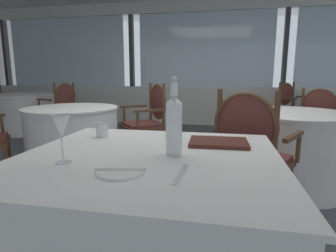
{
  "coord_description": "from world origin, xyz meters",
  "views": [
    {
      "loc": [
        0.42,
        -2.65,
        1.1
      ],
      "look_at": [
        0.18,
        -1.44,
        0.87
      ],
      "focal_mm": 29.3,
      "sensor_mm": 36.0,
      "label": 1
    }
  ],
  "objects_px": {
    "dining_chair_3_0": "(316,120)",
    "dining_chair_3_1": "(251,149)",
    "wine_glass": "(61,128)",
    "dining_chair_0_0": "(149,116)",
    "side_plate": "(120,171)",
    "menu_book": "(218,142)",
    "dining_chair_2_0": "(61,106)",
    "water_bottle": "(174,123)",
    "dining_chair_1_0": "(291,104)",
    "water_tumbler": "(102,129)"
  },
  "relations": [
    {
      "from": "dining_chair_3_0",
      "to": "dining_chair_3_1",
      "type": "bearing_deg",
      "value": -0.0
    },
    {
      "from": "wine_glass",
      "to": "dining_chair_0_0",
      "type": "bearing_deg",
      "value": 96.93
    },
    {
      "from": "side_plate",
      "to": "menu_book",
      "type": "bearing_deg",
      "value": 55.33
    },
    {
      "from": "dining_chair_2_0",
      "to": "dining_chair_3_1",
      "type": "distance_m",
      "value": 3.86
    },
    {
      "from": "side_plate",
      "to": "dining_chair_3_0",
      "type": "bearing_deg",
      "value": 61.58
    },
    {
      "from": "water_bottle",
      "to": "dining_chair_3_1",
      "type": "height_order",
      "value": "water_bottle"
    },
    {
      "from": "wine_glass",
      "to": "dining_chair_1_0",
      "type": "bearing_deg",
      "value": 67.55
    },
    {
      "from": "dining_chair_0_0",
      "to": "dining_chair_3_1",
      "type": "bearing_deg",
      "value": 90.42
    },
    {
      "from": "wine_glass",
      "to": "dining_chair_0_0",
      "type": "height_order",
      "value": "dining_chair_0_0"
    },
    {
      "from": "side_plate",
      "to": "dining_chair_0_0",
      "type": "height_order",
      "value": "dining_chair_0_0"
    },
    {
      "from": "wine_glass",
      "to": "dining_chair_3_1",
      "type": "bearing_deg",
      "value": 50.44
    },
    {
      "from": "side_plate",
      "to": "water_bottle",
      "type": "xyz_separation_m",
      "value": [
        0.15,
        0.28,
        0.14
      ]
    },
    {
      "from": "dining_chair_0_0",
      "to": "wine_glass",
      "type": "bearing_deg",
      "value": 58.54
    },
    {
      "from": "water_bottle",
      "to": "water_tumbler",
      "type": "relative_size",
      "value": 4.12
    },
    {
      "from": "side_plate",
      "to": "dining_chair_2_0",
      "type": "relative_size",
      "value": 0.18
    },
    {
      "from": "water_tumbler",
      "to": "water_bottle",
      "type": "bearing_deg",
      "value": -29.73
    },
    {
      "from": "dining_chair_3_0",
      "to": "dining_chair_3_1",
      "type": "relative_size",
      "value": 0.94
    },
    {
      "from": "side_plate",
      "to": "menu_book",
      "type": "height_order",
      "value": "menu_book"
    },
    {
      "from": "side_plate",
      "to": "wine_glass",
      "type": "height_order",
      "value": "wine_glass"
    },
    {
      "from": "dining_chair_1_0",
      "to": "dining_chair_2_0",
      "type": "bearing_deg",
      "value": -114.88
    },
    {
      "from": "wine_glass",
      "to": "menu_book",
      "type": "bearing_deg",
      "value": 35.55
    },
    {
      "from": "wine_glass",
      "to": "water_tumbler",
      "type": "distance_m",
      "value": 0.5
    },
    {
      "from": "dining_chair_1_0",
      "to": "dining_chair_3_0",
      "type": "distance_m",
      "value": 1.85
    },
    {
      "from": "side_plate",
      "to": "dining_chair_3_0",
      "type": "relative_size",
      "value": 0.19
    },
    {
      "from": "menu_book",
      "to": "dining_chair_0_0",
      "type": "xyz_separation_m",
      "value": [
        -0.9,
        1.97,
        -0.17
      ]
    },
    {
      "from": "dining_chair_1_0",
      "to": "dining_chair_3_0",
      "type": "height_order",
      "value": "dining_chair_1_0"
    },
    {
      "from": "dining_chair_3_0",
      "to": "dining_chair_2_0",
      "type": "bearing_deg",
      "value": -71.03
    },
    {
      "from": "dining_chair_0_0",
      "to": "dining_chair_1_0",
      "type": "height_order",
      "value": "dining_chair_0_0"
    },
    {
      "from": "water_tumbler",
      "to": "dining_chair_2_0",
      "type": "bearing_deg",
      "value": 126.04
    },
    {
      "from": "wine_glass",
      "to": "dining_chair_0_0",
      "type": "xyz_separation_m",
      "value": [
        -0.29,
        2.4,
        -0.31
      ]
    },
    {
      "from": "dining_chair_0_0",
      "to": "side_plate",
      "type": "bearing_deg",
      "value": 64.39
    },
    {
      "from": "water_tumbler",
      "to": "dining_chair_1_0",
      "type": "bearing_deg",
      "value": 64.55
    },
    {
      "from": "menu_book",
      "to": "dining_chair_3_1",
      "type": "xyz_separation_m",
      "value": [
        0.22,
        0.57,
        -0.17
      ]
    },
    {
      "from": "dining_chair_3_0",
      "to": "side_plate",
      "type": "bearing_deg",
      "value": 0.32
    },
    {
      "from": "side_plate",
      "to": "dining_chair_3_1",
      "type": "distance_m",
      "value": 1.22
    },
    {
      "from": "dining_chair_2_0",
      "to": "wine_glass",
      "type": "bearing_deg",
      "value": 140.27
    },
    {
      "from": "water_bottle",
      "to": "dining_chair_3_0",
      "type": "xyz_separation_m",
      "value": [
        1.36,
        2.51,
        -0.34
      ]
    },
    {
      "from": "dining_chair_2_0",
      "to": "dining_chair_3_1",
      "type": "relative_size",
      "value": 0.97
    },
    {
      "from": "dining_chair_0_0",
      "to": "dining_chair_2_0",
      "type": "bearing_deg",
      "value": -66.53
    },
    {
      "from": "side_plate",
      "to": "dining_chair_3_0",
      "type": "xyz_separation_m",
      "value": [
        1.51,
        2.79,
        -0.21
      ]
    },
    {
      "from": "dining_chair_0_0",
      "to": "dining_chair_2_0",
      "type": "xyz_separation_m",
      "value": [
        -1.89,
        1.01,
        -0.01
      ]
    },
    {
      "from": "side_plate",
      "to": "water_tumbler",
      "type": "height_order",
      "value": "water_tumbler"
    },
    {
      "from": "water_bottle",
      "to": "dining_chair_2_0",
      "type": "distance_m",
      "value": 4.13
    },
    {
      "from": "water_tumbler",
      "to": "dining_chair_3_0",
      "type": "distance_m",
      "value": 2.91
    },
    {
      "from": "menu_book",
      "to": "dining_chair_3_0",
      "type": "bearing_deg",
      "value": 60.97
    },
    {
      "from": "dining_chair_0_0",
      "to": "dining_chair_3_1",
      "type": "distance_m",
      "value": 1.79
    },
    {
      "from": "water_bottle",
      "to": "dining_chair_2_0",
      "type": "bearing_deg",
      "value": 129.13
    },
    {
      "from": "side_plate",
      "to": "water_bottle",
      "type": "bearing_deg",
      "value": 62.03
    },
    {
      "from": "wine_glass",
      "to": "dining_chair_3_0",
      "type": "distance_m",
      "value": 3.28
    },
    {
      "from": "dining_chair_1_0",
      "to": "water_bottle",
      "type": "bearing_deg",
      "value": -59.5
    }
  ]
}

